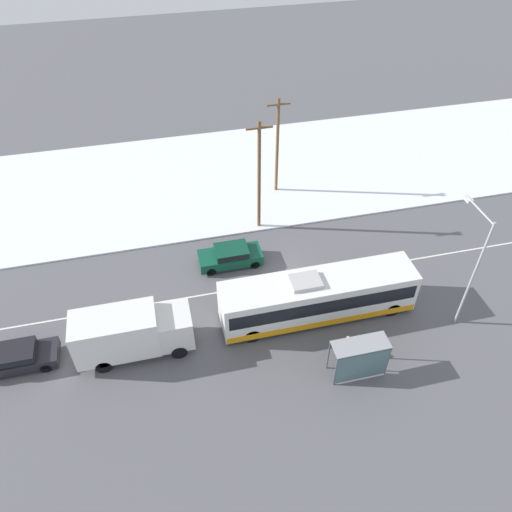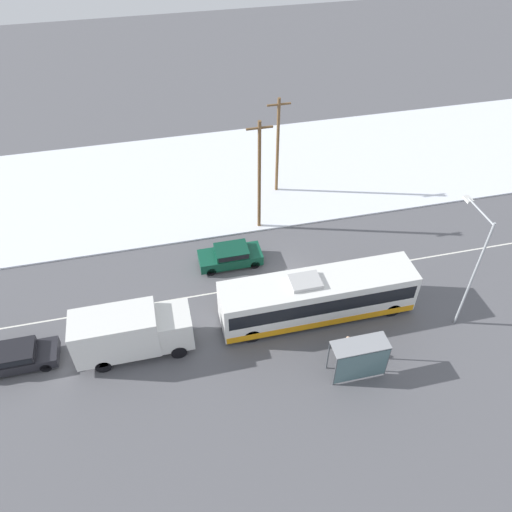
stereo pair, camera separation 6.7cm
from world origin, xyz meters
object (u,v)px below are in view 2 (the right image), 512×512
Objects in this scene: bus_shelter at (361,357)px; parked_car_near_truck at (17,356)px; box_truck at (130,332)px; utility_pole_roadside at (259,176)px; utility_pole_snowlot at (278,145)px; sedan_car at (231,255)px; pedestrian_at_stop at (347,344)px; city_bus at (318,297)px; streetlamp at (473,258)px.

parked_car_near_truck is at bearing 164.57° from bus_shelter.
utility_pole_roadside reaches higher than box_truck.
utility_pole_snowlot is at bearing 48.66° from box_truck.
pedestrian_at_stop reaches higher than sedan_car.
city_bus is 2.76× the size of sedan_car.
box_truck is at bearing 165.58° from pedestrian_at_stop.
box_truck is 1.55× the size of parked_car_near_truck.
box_truck reaches higher than pedestrian_at_stop.
parked_car_near_truck is 1.37× the size of bus_shelter.
pedestrian_at_stop is at bearing 118.60° from sedan_car.
bus_shelter is (18.33, -5.06, 0.94)m from parked_car_near_truck.
streetlamp is at bearing 147.74° from sedan_car.
utility_pole_roadside is (-9.54, 11.37, -0.39)m from streetlamp.
sedan_car is (-4.27, 5.76, -0.79)m from city_bus.
pedestrian_at_stop is 1.65m from bus_shelter.
bus_shelter is at bearing -81.01° from utility_pole_roadside.
sedan_car is at bearing 22.67° from parked_car_near_truck.
utility_pole_roadside is at bearing 130.00° from streetlamp.
box_truck is at bearing 41.26° from sedan_car.
pedestrian_at_stop is 0.20× the size of streetlamp.
parked_car_near_truck is 23.16m from utility_pole_snowlot.
box_truck reaches higher than sedan_car.
parked_car_near_truck is 0.55× the size of streetlamp.
streetlamp is (8.11, -2.06, 3.34)m from city_bus.
bus_shelter is at bearing -159.21° from streetlamp.
utility_pole_roadside is at bearing -128.73° from sedan_car.
bus_shelter is 0.36× the size of utility_pole_roadside.
box_truck is 9.23m from sedan_car.
parked_car_near_truck is at bearing -144.23° from utility_pole_snowlot.
utility_pole_roadside is at bearing 44.57° from box_truck.
box_truck is 1.52× the size of sedan_car.
utility_pole_roadside reaches higher than pedestrian_at_stop.
box_truck is 0.84× the size of streetlamp.
pedestrian_at_stop is at bearing -91.25° from utility_pole_snowlot.
bus_shelter is at bearing -90.77° from utility_pole_snowlot.
pedestrian_at_stop is at bearing -11.10° from parked_car_near_truck.
box_truck is at bearing -135.43° from utility_pole_roadside.
streetlamp reaches higher than bus_shelter.
utility_pole_snowlot is (5.33, 7.85, 3.43)m from sedan_car.
city_bus is 9.87m from utility_pole_roadside.
parked_car_near_truck is 26.07m from streetlamp.
bus_shelter is at bearing -80.46° from city_bus.
pedestrian_at_stop is at bearing -80.51° from utility_pole_roadside.
bus_shelter is 14.60m from utility_pole_roadside.
streetlamp is at bearing -65.77° from utility_pole_snowlot.
city_bus is at bearing 165.78° from streetlamp.
pedestrian_at_stop is (0.69, -3.34, -0.59)m from city_bus.
utility_pole_snowlot reaches higher than parked_car_near_truck.
bus_shelter is at bearing 115.65° from sedan_car.
streetlamp reaches higher than parked_car_near_truck.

